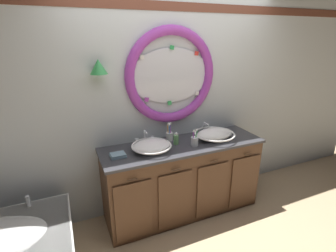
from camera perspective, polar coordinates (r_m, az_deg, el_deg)
ground_plane at (r=3.14m, az=5.70°, el=-20.93°), size 14.00×14.00×0.00m
back_wall_assembly at (r=2.98m, az=1.01°, el=6.04°), size 6.40×0.26×2.60m
vanity_counter at (r=3.06m, az=3.33°, el=-11.63°), size 1.86×0.59×0.89m
sink_basin_left at (r=2.67m, az=-3.75°, el=-4.46°), size 0.43×0.43×0.11m
sink_basin_right at (r=3.00m, az=10.44°, el=-1.79°), size 0.47×0.47×0.13m
faucet_set_left at (r=2.86m, az=-5.26°, el=-2.75°), size 0.24×0.12×0.15m
faucet_set_right at (r=3.18m, az=8.24°, el=-0.62°), size 0.22×0.12×0.15m
toothbrush_holder_left at (r=2.93m, az=0.32°, el=-2.20°), size 0.09×0.09×0.22m
toothbrush_holder_right at (r=2.81m, az=6.01°, el=-3.36°), size 0.09×0.09×0.20m
soap_dispenser at (r=2.83m, az=1.82°, el=-2.97°), size 0.06×0.06×0.14m
folded_hand_towel at (r=2.61m, az=-11.18°, el=-6.46°), size 0.16×0.13×0.03m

